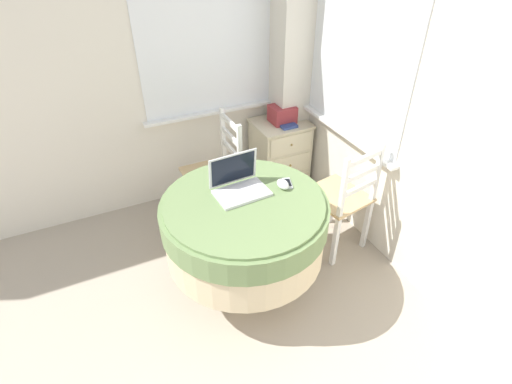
% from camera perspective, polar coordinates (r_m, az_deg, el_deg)
% --- Properties ---
extents(corner_room_shell, '(4.50, 5.15, 2.55)m').
position_cam_1_polar(corner_room_shell, '(2.31, 1.38, 12.05)').
color(corner_room_shell, silver).
rests_on(corner_room_shell, ground_plane).
extents(round_dining_table, '(1.04, 1.04, 0.76)m').
position_cam_1_polar(round_dining_table, '(2.52, -1.62, -4.58)').
color(round_dining_table, '#4C3D2D').
rests_on(round_dining_table, ground_plane).
extents(laptop, '(0.34, 0.26, 0.23)m').
position_cam_1_polar(laptop, '(2.46, -2.49, 1.10)').
color(laptop, silver).
rests_on(laptop, round_dining_table).
extents(computer_mouse, '(0.07, 0.10, 0.05)m').
position_cam_1_polar(computer_mouse, '(2.51, 3.86, 1.12)').
color(computer_mouse, white).
rests_on(computer_mouse, round_dining_table).
extents(cell_phone, '(0.08, 0.13, 0.01)m').
position_cam_1_polar(cell_phone, '(2.56, 4.51, 1.25)').
color(cell_phone, '#B2B7BC').
rests_on(cell_phone, round_dining_table).
extents(dining_chair_near_back_window, '(0.42, 0.39, 0.92)m').
position_cam_1_polar(dining_chair_near_back_window, '(3.24, -5.70, 2.76)').
color(dining_chair_near_back_window, tan).
rests_on(dining_chair_near_back_window, ground_plane).
extents(dining_chair_near_right_window, '(0.46, 0.48, 0.92)m').
position_cam_1_polar(dining_chair_near_right_window, '(3.00, 12.12, -0.97)').
color(dining_chair_near_right_window, tan).
rests_on(dining_chair_near_right_window, ground_plane).
extents(corner_cabinet, '(0.48, 0.43, 0.64)m').
position_cam_1_polar(corner_cabinet, '(3.75, 3.40, 5.44)').
color(corner_cabinet, beige).
rests_on(corner_cabinet, ground_plane).
extents(storage_box, '(0.21, 0.19, 0.15)m').
position_cam_1_polar(storage_box, '(3.58, 3.78, 11.06)').
color(storage_box, '#9E3338').
rests_on(storage_box, corner_cabinet).
extents(book_on_cabinet, '(0.14, 0.21, 0.02)m').
position_cam_1_polar(book_on_cabinet, '(3.56, 4.22, 9.75)').
color(book_on_cabinet, '#33478C').
rests_on(book_on_cabinet, corner_cabinet).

